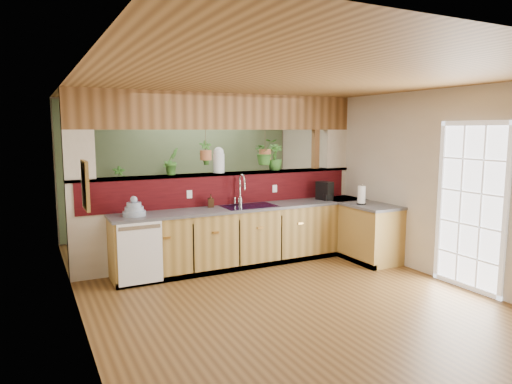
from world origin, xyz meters
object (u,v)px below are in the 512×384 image
faucet (241,188)px  dish_stack (134,210)px  soap_dispenser (211,201)px  glass_jar (219,160)px  paper_towel (362,195)px  shelving_console (155,213)px  coffee_maker (325,191)px

faucet → dish_stack: bearing=-174.2°
soap_dispenser → glass_jar: size_ratio=0.49×
faucet → soap_dispenser: (-0.50, 0.00, -0.16)m
dish_stack → paper_towel: 3.41m
glass_jar → shelving_console: glass_jar is taller
dish_stack → soap_dispenser: size_ratio=1.57×
faucet → dish_stack: faucet is taller
faucet → shelving_console: size_ratio=0.34×
coffee_maker → glass_jar: size_ratio=0.76×
dish_stack → glass_jar: 1.57m
coffee_maker → shelving_console: size_ratio=0.21×
dish_stack → paper_towel: size_ratio=1.01×
dish_stack → soap_dispenser: 1.18m
soap_dispenser → glass_jar: (0.22, 0.22, 0.59)m
glass_jar → shelving_console: bearing=105.5°
paper_towel → glass_jar: 2.28m
dish_stack → glass_jar: bearing=15.7°
faucet → shelving_console: 2.36m
soap_dispenser → coffee_maker: 1.96m
dish_stack → soap_dispenser: dish_stack is taller
soap_dispenser → shelving_console: 2.20m
faucet → soap_dispenser: bearing=179.6°
glass_jar → faucet: bearing=-38.7°
coffee_maker → soap_dispenser: bearing=160.9°
soap_dispenser → coffee_maker: size_ratio=0.65×
paper_towel → soap_dispenser: bearing=159.8°
dish_stack → shelving_console: 2.50m
soap_dispenser → glass_jar: glass_jar is taller
paper_towel → shelving_console: size_ratio=0.21×
soap_dispenser → paper_towel: 2.33m
faucet → glass_jar: size_ratio=1.21×
paper_towel → shelving_console: (-2.49, 2.92, -0.54)m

